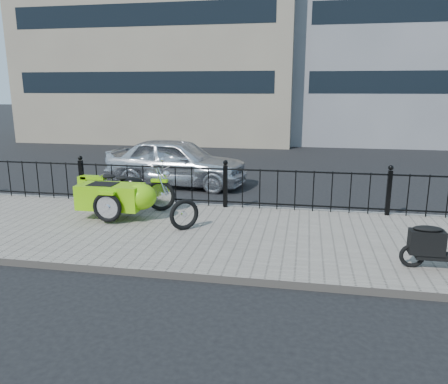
% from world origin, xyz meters
% --- Properties ---
extents(ground, '(120.00, 120.00, 0.00)m').
position_xyz_m(ground, '(0.00, 0.00, 0.00)').
color(ground, black).
rests_on(ground, ground).
extents(sidewalk, '(30.00, 3.80, 0.12)m').
position_xyz_m(sidewalk, '(0.00, -0.50, 0.06)').
color(sidewalk, slate).
rests_on(sidewalk, ground).
extents(curb, '(30.00, 0.10, 0.12)m').
position_xyz_m(curb, '(0.00, 1.44, 0.06)').
color(curb, gray).
rests_on(curb, ground).
extents(iron_fence, '(14.11, 0.11, 1.08)m').
position_xyz_m(iron_fence, '(0.00, 1.30, 0.59)').
color(iron_fence, black).
rests_on(iron_fence, sidewalk).
extents(building_tan, '(14.00, 8.01, 12.00)m').
position_xyz_m(building_tan, '(-6.00, 15.99, 6.00)').
color(building_tan, gray).
rests_on(building_tan, ground).
extents(motorcycle_sidecar, '(2.28, 1.48, 0.98)m').
position_xyz_m(motorcycle_sidecar, '(-1.97, 0.11, 0.59)').
color(motorcycle_sidecar, black).
rests_on(motorcycle_sidecar, sidewalk).
extents(scooter, '(1.37, 0.40, 0.93)m').
position_xyz_m(scooter, '(3.79, -1.55, 0.48)').
color(scooter, black).
rests_on(scooter, sidewalk).
extents(spare_tire, '(0.51, 0.46, 0.60)m').
position_xyz_m(spare_tire, '(-0.46, -0.47, 0.42)').
color(spare_tire, black).
rests_on(spare_tire, sidewalk).
extents(sedan_car, '(4.18, 1.99, 1.38)m').
position_xyz_m(sedan_car, '(-1.88, 3.78, 0.69)').
color(sedan_car, silver).
rests_on(sedan_car, ground).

